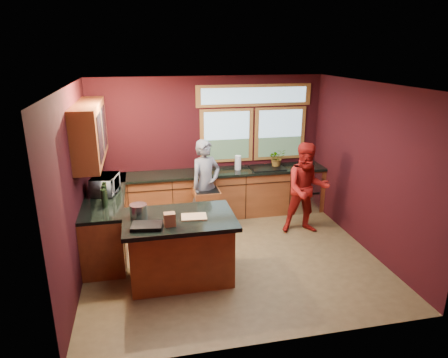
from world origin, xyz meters
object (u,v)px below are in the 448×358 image
object	(u,v)px
person_grey	(206,184)
cutting_board	(194,217)
person_red	(307,189)
stock_pot	(138,210)
island	(180,247)

from	to	relation	value
person_grey	cutting_board	xyz separation A→B (m)	(-0.45, -1.71, 0.13)
person_grey	person_red	xyz separation A→B (m)	(1.70, -0.60, -0.00)
person_grey	stock_pot	bearing A→B (deg)	-153.05
person_grey	stock_pot	xyz separation A→B (m)	(-1.20, -1.51, 0.21)
stock_pot	cutting_board	bearing A→B (deg)	-14.93
island	person_red	world-z (taller)	person_red
person_red	stock_pot	distance (m)	3.05
island	stock_pot	bearing A→B (deg)	164.74
person_red	cutting_board	size ratio (longest dim) A/B	4.71
person_grey	cutting_board	world-z (taller)	person_grey
person_red	cutting_board	xyz separation A→B (m)	(-2.16, -1.11, 0.13)
cutting_board	person_red	bearing A→B (deg)	27.21
cutting_board	stock_pot	world-z (taller)	stock_pot
stock_pot	person_grey	bearing A→B (deg)	51.51
person_red	cutting_board	bearing A→B (deg)	-144.22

